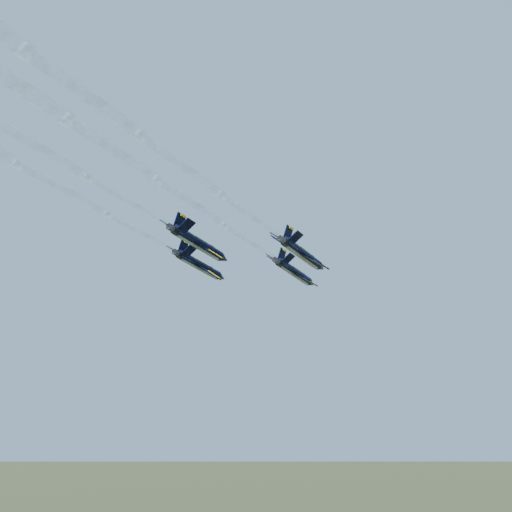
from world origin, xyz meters
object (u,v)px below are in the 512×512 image
(jet_right, at_px, (303,254))
(jet_slot, at_px, (199,244))
(jet_lead, at_px, (295,272))
(jet_left, at_px, (200,265))

(jet_right, xyz_separation_m, jet_slot, (-12.77, -11.21, 0.00))
(jet_right, bearing_deg, jet_slot, -121.59)
(jet_lead, bearing_deg, jet_slot, -89.71)
(jet_slot, bearing_deg, jet_lead, 90.29)
(jet_right, bearing_deg, jet_left, -177.07)
(jet_right, distance_m, jet_slot, 16.99)
(jet_lead, bearing_deg, jet_right, -55.83)
(jet_lead, xyz_separation_m, jet_right, (4.72, -15.39, 0.00))
(jet_lead, distance_m, jet_slot, 27.79)
(jet_right, relative_size, jet_slot, 1.00)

